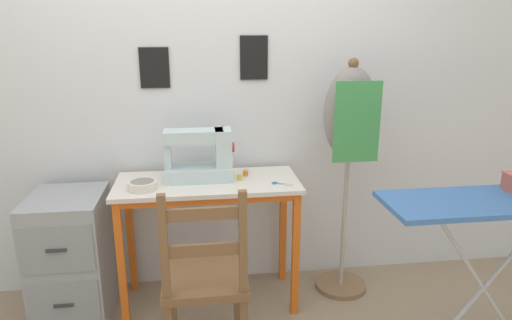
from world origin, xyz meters
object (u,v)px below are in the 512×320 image
scissors (279,184)px  wooden_chair (205,281)px  thread_spool_near_machine (240,177)px  filing_cabinet (71,257)px  ironing_board (496,209)px  sewing_machine (202,157)px  thread_spool_mid_table (246,173)px  fabric_bowl (142,185)px  dress_form (350,129)px

scissors → wooden_chair: 0.69m
thread_spool_near_machine → filing_cabinet: 1.05m
thread_spool_near_machine → ironing_board: 1.30m
sewing_machine → wooden_chair: (-0.01, -0.56, -0.46)m
thread_spool_near_machine → ironing_board: bearing=-33.8°
sewing_machine → thread_spool_mid_table: (0.25, 0.03, -0.12)m
fabric_bowl → filing_cabinet: fabric_bowl is taller
fabric_bowl → thread_spool_mid_table: fabric_bowl is taller
thread_spool_near_machine → filing_cabinet: (-0.96, -0.02, -0.43)m
scissors → fabric_bowl: bearing=179.1°
dress_form → wooden_chair: bearing=-146.9°
thread_spool_mid_table → dress_form: size_ratio=0.03×
thread_spool_mid_table → ironing_board: size_ratio=0.04×
sewing_machine → dress_form: size_ratio=0.27×
filing_cabinet → dress_form: dress_form is taller
sewing_machine → scissors: sewing_machine is taller
wooden_chair → thread_spool_near_machine: bearing=67.3°
thread_spool_near_machine → wooden_chair: size_ratio=0.04×
scissors → filing_cabinet: bearing=176.0°
sewing_machine → thread_spool_near_machine: size_ratio=10.61×
fabric_bowl → dress_form: bearing=6.2°
thread_spool_mid_table → filing_cabinet: bearing=-175.2°
filing_cabinet → dress_form: 1.75m
thread_spool_mid_table → wooden_chair: bearing=-113.8°
scissors → wooden_chair: bearing=-135.1°
sewing_machine → fabric_bowl: (-0.33, -0.12, -0.11)m
thread_spool_near_machine → scissors: bearing=-25.7°
thread_spool_near_machine → fabric_bowl: bearing=-170.5°
scissors → ironing_board: 1.07m
fabric_bowl → dress_form: (1.18, 0.13, 0.25)m
dress_form → scissors: bearing=-162.4°
thread_spool_near_machine → filing_cabinet: bearing=-178.9°
fabric_bowl → thread_spool_mid_table: 0.59m
filing_cabinet → thread_spool_mid_table: bearing=4.8°
filing_cabinet → dress_form: size_ratio=0.50×
sewing_machine → wooden_chair: bearing=-91.4°
thread_spool_mid_table → wooden_chair: size_ratio=0.04×
thread_spool_mid_table → ironing_board: bearing=-37.2°
thread_spool_mid_table → wooden_chair: wooden_chair is taller
dress_form → sewing_machine: bearing=-179.6°
sewing_machine → dress_form: (0.86, 0.01, 0.13)m
wooden_chair → ironing_board: 1.37m
wooden_chair → sewing_machine: bearing=88.6°
ironing_board → thread_spool_mid_table: bearing=142.8°
sewing_machine → fabric_bowl: sewing_machine is taller
wooden_chair → ironing_board: size_ratio=0.93×
ironing_board → thread_spool_near_machine: bearing=146.2°
fabric_bowl → ironing_board: size_ratio=0.15×
thread_spool_near_machine → sewing_machine: bearing=170.7°
thread_spool_near_machine → wooden_chair: 0.67m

